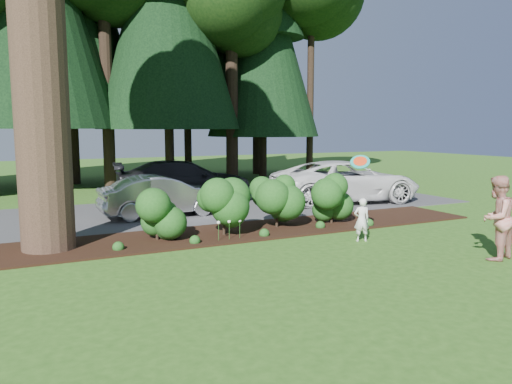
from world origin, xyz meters
The scene contains 11 objects.
ground centered at (0.00, 0.00, 0.00)m, with size 80.00×80.00×0.00m, color #285016.
mulch_bed centered at (0.00, 3.25, 0.03)m, with size 16.00×2.50×0.05m, color black.
driveway centered at (0.00, 7.50, 0.01)m, with size 22.00×6.00×0.03m, color #38383A.
shrub_row centered at (0.77, 3.14, 0.81)m, with size 6.53×1.60×1.61m.
lily_cluster centered at (-0.30, 2.40, 0.50)m, with size 0.69×0.09×0.57m.
car_silver_wagon centered at (-0.87, 6.67, 0.71)m, with size 1.43×4.10×1.35m, color #ADADB1.
car_white_suv centered at (6.54, 6.67, 0.84)m, with size 2.70×5.85×1.62m, color silver.
car_dark_suv centered at (0.92, 9.80, 0.83)m, with size 2.25×5.53×1.60m, color black.
child centered at (2.78, 0.86, 0.57)m, with size 0.42×0.27×1.14m, color white.
adult centered at (4.35, -1.90, 0.95)m, with size 0.92×0.72×1.90m, color #B32317.
frisbee centered at (2.72, 0.91, 2.08)m, with size 0.56×0.45×0.47m.
Camera 1 is at (-5.30, -9.36, 2.95)m, focal length 35.00 mm.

